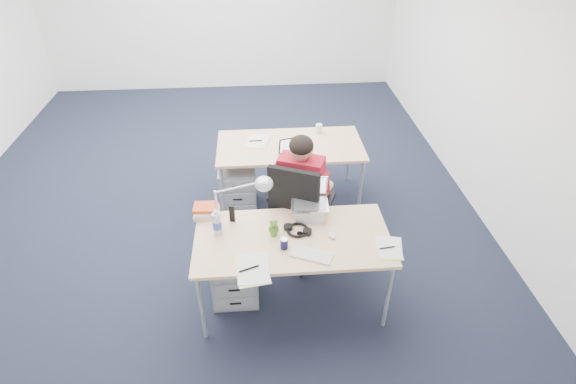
{
  "coord_description": "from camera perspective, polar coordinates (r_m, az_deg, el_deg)",
  "views": [
    {
      "loc": [
        0.53,
        -4.45,
        3.13
      ],
      "look_at": [
        0.78,
        -1.19,
        0.85
      ],
      "focal_mm": 28.0,
      "sensor_mm": 36.0,
      "label": 1
    }
  ],
  "objects": [
    {
      "name": "book_stack",
      "position": [
        3.94,
        -10.33,
        -2.36
      ],
      "size": [
        0.26,
        0.22,
        0.1
      ],
      "primitive_type": "cube",
      "rotation": [
        0.0,
        0.0,
        -0.3
      ],
      "color": "silver",
      "rests_on": "desk_near"
    },
    {
      "name": "room",
      "position": [
        4.7,
        -11.2,
        16.75
      ],
      "size": [
        6.02,
        7.02,
        2.8
      ],
      "color": "white",
      "rests_on": "ground"
    },
    {
      "name": "water_bottle",
      "position": [
        3.69,
        -9.04,
        -3.8
      ],
      "size": [
        0.1,
        0.1,
        0.23
      ],
      "primitive_type": "cylinder",
      "rotation": [
        0.0,
        0.0,
        0.39
      ],
      "color": "silver",
      "rests_on": "desk_near"
    },
    {
      "name": "seated_person",
      "position": [
        4.33,
        2.1,
        0.2
      ],
      "size": [
        0.58,
        0.78,
        1.32
      ],
      "rotation": [
        0.0,
        0.0,
        -0.38
      ],
      "color": "#A41724",
      "rests_on": "ground"
    },
    {
      "name": "computer_mouse",
      "position": [
        3.69,
        5.58,
        -5.53
      ],
      "size": [
        0.08,
        0.1,
        0.03
      ],
      "primitive_type": "ellipsoid",
      "rotation": [
        0.0,
        0.0,
        0.37
      ],
      "color": "white",
      "rests_on": "desk_near"
    },
    {
      "name": "desk_lamp",
      "position": [
        3.66,
        -6.76,
        -1.32
      ],
      "size": [
        0.47,
        0.27,
        0.5
      ],
      "primitive_type": null,
      "rotation": [
        0.0,
        0.0,
        0.26
      ],
      "color": "silver",
      "rests_on": "desk_near"
    },
    {
      "name": "wireless_keyboard",
      "position": [
        3.52,
        3.0,
        -7.97
      ],
      "size": [
        0.35,
        0.25,
        0.02
      ],
      "primitive_type": "cube",
      "rotation": [
        0.0,
        0.0,
        -0.41
      ],
      "color": "white",
      "rests_on": "desk_near"
    },
    {
      "name": "floor",
      "position": [
        5.46,
        -9.21,
        -0.54
      ],
      "size": [
        7.0,
        7.0,
        0.0
      ],
      "primitive_type": "plane",
      "color": "black",
      "rests_on": "ground"
    },
    {
      "name": "dark_laptop",
      "position": [
        4.68,
        0.9,
        5.51
      ],
      "size": [
        0.35,
        0.34,
        0.21
      ],
      "primitive_type": null,
      "rotation": [
        0.0,
        0.0,
        0.27
      ],
      "color": "black",
      "rests_on": "desk_far"
    },
    {
      "name": "far_papers",
      "position": [
        5.03,
        -3.93,
        6.4
      ],
      "size": [
        0.3,
        0.37,
        0.01
      ],
      "primitive_type": "cube",
      "rotation": [
        0.0,
        0.0,
        -0.28
      ],
      "color": "white",
      "rests_on": "desk_far"
    },
    {
      "name": "bear_figurine",
      "position": [
        3.65,
        -1.83,
        -4.56
      ],
      "size": [
        0.08,
        0.06,
        0.15
      ],
      "primitive_type": null,
      "rotation": [
        0.0,
        0.0,
        0.0
      ],
      "color": "#32731E",
      "rests_on": "desk_near"
    },
    {
      "name": "cordless_phone",
      "position": [
        3.83,
        -7.13,
        -2.7
      ],
      "size": [
        0.05,
        0.04,
        0.16
      ],
      "primitive_type": "cube",
      "rotation": [
        0.0,
        0.0,
        -0.25
      ],
      "color": "black",
      "rests_on": "desk_near"
    },
    {
      "name": "can_koozie",
      "position": [
        3.55,
        -0.5,
        -6.55
      ],
      "size": [
        0.08,
        0.08,
        0.1
      ],
      "primitive_type": "cylinder",
      "rotation": [
        0.0,
        0.0,
        -0.38
      ],
      "color": "#181542",
      "rests_on": "desk_near"
    },
    {
      "name": "drawer_pedestal_near",
      "position": [
        4.09,
        -6.75,
        -9.68
      ],
      "size": [
        0.4,
        0.5,
        0.55
      ],
      "primitive_type": "cube",
      "color": "#989B9D",
      "rests_on": "ground"
    },
    {
      "name": "office_chair",
      "position": [
        4.39,
        1.49,
        -4.84
      ],
      "size": [
        0.94,
        0.94,
        1.13
      ],
      "rotation": [
        0.0,
        0.0,
        -0.41
      ],
      "color": "black",
      "rests_on": "ground"
    },
    {
      "name": "papers_right",
      "position": [
        3.66,
        12.72,
        -7.0
      ],
      "size": [
        0.23,
        0.29,
        0.01
      ],
      "primitive_type": "cube",
      "rotation": [
        0.0,
        0.0,
        -0.17
      ],
      "color": "#F3FF93",
      "rests_on": "desk_near"
    },
    {
      "name": "sunglasses",
      "position": [
        3.69,
        1.96,
        -5.39
      ],
      "size": [
        0.12,
        0.08,
        0.02
      ],
      "primitive_type": null,
      "rotation": [
        0.0,
        0.0,
        -0.34
      ],
      "color": "black",
      "rests_on": "desk_near"
    },
    {
      "name": "far_cup",
      "position": [
        5.2,
        3.94,
        8.03
      ],
      "size": [
        0.09,
        0.09,
        0.11
      ],
      "primitive_type": "cylinder",
      "rotation": [
        0.0,
        0.0,
        0.18
      ],
      "color": "white",
      "rests_on": "desk_far"
    },
    {
      "name": "desk_near",
      "position": [
        3.71,
        0.58,
        -6.33
      ],
      "size": [
        1.6,
        0.8,
        0.73
      ],
      "color": "#DAAD7E",
      "rests_on": "ground"
    },
    {
      "name": "drawer_pedestal_far",
      "position": [
        5.11,
        -6.37,
        0.7
      ],
      "size": [
        0.4,
        0.5,
        0.55
      ],
      "primitive_type": "cube",
      "color": "#989B9D",
      "rests_on": "ground"
    },
    {
      "name": "papers_left",
      "position": [
        3.41,
        -4.61,
        -9.81
      ],
      "size": [
        0.26,
        0.35,
        0.01
      ],
      "primitive_type": "cube",
      "rotation": [
        0.0,
        0.0,
        0.07
      ],
      "color": "#F3FF93",
      "rests_on": "desk_near"
    },
    {
      "name": "desk_far",
      "position": [
        4.99,
        0.27,
        5.56
      ],
      "size": [
        1.6,
        0.8,
        0.73
      ],
      "color": "#DAAD7E",
      "rests_on": "ground"
    },
    {
      "name": "headphones",
      "position": [
        3.73,
        1.23,
        -4.77
      ],
      "size": [
        0.3,
        0.27,
        0.04
      ],
      "primitive_type": null,
      "rotation": [
        0.0,
        0.0,
        -0.43
      ],
      "color": "black",
      "rests_on": "desk_near"
    },
    {
      "name": "silver_laptop",
      "position": [
        3.8,
        2.78,
        -1.1
      ],
      "size": [
        0.33,
        0.27,
        0.34
      ],
      "primitive_type": null,
      "rotation": [
        0.0,
        0.0,
        -0.06
      ],
      "color": "silver",
      "rests_on": "desk_near"
    }
  ]
}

